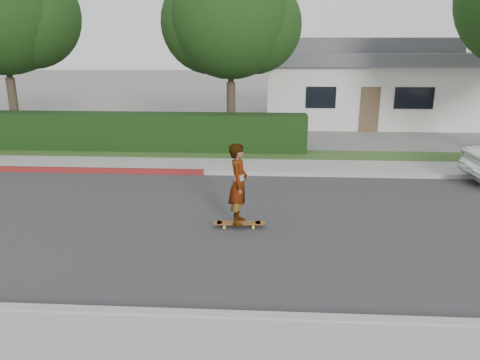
{
  "coord_description": "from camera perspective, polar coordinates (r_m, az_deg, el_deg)",
  "views": [
    {
      "loc": [
        3.02,
        -10.34,
        4.15
      ],
      "look_at": [
        2.39,
        0.2,
        1.0
      ],
      "focal_mm": 35.0,
      "sensor_mm": 36.0,
      "label": 1
    }
  ],
  "objects": [
    {
      "name": "planting_strip",
      "position": [
        17.68,
        -6.53,
        3.1
      ],
      "size": [
        60.0,
        1.6,
        0.1
      ],
      "primitive_type": "cube",
      "color": "#2D4C1E",
      "rests_on": "ground"
    },
    {
      "name": "curb_near",
      "position": [
        8.04,
        -19.92,
        -14.93
      ],
      "size": [
        60.0,
        0.2,
        0.15
      ],
      "primitive_type": "cube",
      "color": "#9E9E99",
      "rests_on": "ground"
    },
    {
      "name": "sidewalk_near",
      "position": [
        7.37,
        -22.72,
        -18.53
      ],
      "size": [
        60.0,
        1.6,
        0.12
      ],
      "primitive_type": "cube",
      "color": "gray",
      "rests_on": "ground"
    },
    {
      "name": "sidewalk_far",
      "position": [
        16.16,
        -7.49,
        1.8
      ],
      "size": [
        60.0,
        1.6,
        0.12
      ],
      "primitive_type": "cube",
      "color": "gray",
      "rests_on": "ground"
    },
    {
      "name": "curb_far",
      "position": [
        15.3,
        -8.11,
        1.0
      ],
      "size": [
        60.0,
        0.2,
        0.15
      ],
      "primitive_type": "cube",
      "color": "#9E9E99",
      "rests_on": "ground"
    },
    {
      "name": "tree_center",
      "position": [
        19.6,
        -1.15,
        18.81
      ],
      "size": [
        5.66,
        4.84,
        7.44
      ],
      "color": "#33261C",
      "rests_on": "ground"
    },
    {
      "name": "ground",
      "position": [
        11.54,
        -12.06,
        -4.84
      ],
      "size": [
        120.0,
        120.0,
        0.0
      ],
      "primitive_type": "plane",
      "color": "slate",
      "rests_on": "ground"
    },
    {
      "name": "tree_left",
      "position": [
        21.78,
        -26.93,
        17.85
      ],
      "size": [
        5.99,
        5.21,
        8.0
      ],
      "color": "#33261C",
      "rests_on": "ground"
    },
    {
      "name": "skateboard",
      "position": [
        10.83,
        -0.16,
        -5.28
      ],
      "size": [
        1.25,
        0.31,
        0.12
      ],
      "rotation": [
        0.0,
        0.0,
        0.06
      ],
      "color": "yellow",
      "rests_on": "ground"
    },
    {
      "name": "road",
      "position": [
        11.54,
        -12.06,
        -4.82
      ],
      "size": [
        60.0,
        8.0,
        0.01
      ],
      "primitive_type": "cube",
      "color": "#2D2D30",
      "rests_on": "ground"
    },
    {
      "name": "house",
      "position": [
        26.88,
        14.38,
        11.72
      ],
      "size": [
        10.6,
        8.6,
        4.3
      ],
      "color": "beige",
      "rests_on": "ground"
    },
    {
      "name": "hedge",
      "position": [
        18.85,
        -15.36,
        5.63
      ],
      "size": [
        15.0,
        1.0,
        1.5
      ],
      "primitive_type": "cube",
      "color": "black",
      "rests_on": "ground"
    },
    {
      "name": "curb_red_section",
      "position": [
        17.01,
        -24.86,
        1.19
      ],
      "size": [
        12.0,
        0.21,
        0.15
      ],
      "primitive_type": "cube",
      "color": "maroon",
      "rests_on": "ground"
    },
    {
      "name": "skateboarder",
      "position": [
        10.52,
        -0.16,
        -0.49
      ],
      "size": [
        0.49,
        0.7,
        1.86
      ],
      "primitive_type": "imported",
      "rotation": [
        0.0,
        0.0,
        1.51
      ],
      "color": "white",
      "rests_on": "skateboard"
    }
  ]
}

